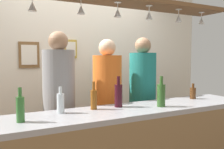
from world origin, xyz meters
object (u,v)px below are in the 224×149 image
bottle_beer_brown_stubby (193,93)px  picture_frame_caricature (29,55)px  person_right_teal_shirt (143,91)px  person_left_grey_shirt (59,97)px  person_middle_orange_shirt (107,96)px  bottle_wine_dark_red (118,95)px  bottle_champagne_green (161,95)px  bottle_beer_green_import (20,108)px  bottle_beer_amber_tall (94,99)px  picture_frame_crest (71,49)px  bottle_soda_clear (61,103)px

bottle_beer_brown_stubby → picture_frame_caricature: size_ratio=0.53×
person_right_teal_shirt → person_left_grey_shirt: bearing=-180.0°
person_middle_orange_shirt → picture_frame_caricature: bearing=133.7°
bottle_wine_dark_red → picture_frame_caricature: (-0.62, 1.29, 0.40)m
person_middle_orange_shirt → bottle_champagne_green: size_ratio=5.66×
person_middle_orange_shirt → person_right_teal_shirt: bearing=-0.0°
bottle_wine_dark_red → picture_frame_caricature: 1.48m
person_middle_orange_shirt → bottle_beer_green_import: size_ratio=6.53×
bottle_beer_green_import → bottle_champagne_green: bearing=-1.6°
person_left_grey_shirt → bottle_wine_dark_red: (0.44, -0.50, 0.06)m
person_middle_orange_shirt → bottle_champagne_green: bearing=-70.2°
person_middle_orange_shirt → bottle_beer_amber_tall: bearing=-128.3°
person_left_grey_shirt → picture_frame_crest: person_left_grey_shirt is taller
picture_frame_crest → person_right_teal_shirt: bearing=-48.7°
bottle_champagne_green → picture_frame_crest: 1.60m
bottle_wine_dark_red → bottle_beer_brown_stubby: (0.99, -0.00, -0.05)m
person_left_grey_shirt → bottle_beer_green_import: size_ratio=6.77×
bottle_wine_dark_red → bottle_beer_brown_stubby: size_ratio=1.67×
person_middle_orange_shirt → person_right_teal_shirt: (0.51, -0.00, 0.02)m
bottle_wine_dark_red → bottle_beer_green_import: bottle_wine_dark_red is taller
bottle_beer_brown_stubby → picture_frame_crest: bearing=129.0°
person_right_teal_shirt → bottle_soda_clear: size_ratio=7.55×
picture_frame_caricature → picture_frame_crest: bearing=0.0°
bottle_beer_amber_tall → person_middle_orange_shirt: bearing=51.7°
bottle_champagne_green → person_left_grey_shirt: bearing=140.3°
bottle_champagne_green → bottle_soda_clear: bottle_champagne_green is taller
person_left_grey_shirt → person_middle_orange_shirt: person_left_grey_shirt is taller
person_middle_orange_shirt → bottle_beer_amber_tall: size_ratio=6.53×
bottle_beer_brown_stubby → picture_frame_crest: picture_frame_crest is taller
bottle_beer_amber_tall → bottle_beer_green_import: size_ratio=1.00×
bottle_beer_brown_stubby → picture_frame_crest: 1.74m
person_left_grey_shirt → person_middle_orange_shirt: size_ratio=1.04×
person_left_grey_shirt → bottle_beer_amber_tall: person_left_grey_shirt is taller
person_left_grey_shirt → bottle_wine_dark_red: size_ratio=5.87×
picture_frame_crest → picture_frame_caricature: bearing=180.0°
picture_frame_caricature → bottle_beer_amber_tall: bearing=-74.2°
picture_frame_crest → picture_frame_caricature: picture_frame_crest is taller
bottle_beer_green_import → person_right_teal_shirt: bearing=22.6°
person_left_grey_shirt → bottle_beer_green_import: (-0.47, -0.65, 0.04)m
bottle_beer_green_import → picture_frame_caricature: (0.30, 1.43, 0.41)m
person_right_teal_shirt → picture_frame_caricature: bearing=148.0°
bottle_soda_clear → person_middle_orange_shirt: bearing=35.3°
bottle_beer_brown_stubby → picture_frame_crest: (-1.04, 1.29, 0.53)m
person_right_teal_shirt → picture_frame_crest: bearing=131.3°
person_left_grey_shirt → picture_frame_crest: (0.39, 0.78, 0.54)m
bottle_wine_dark_red → picture_frame_caricature: size_ratio=0.88×
person_left_grey_shirt → bottle_beer_amber_tall: (0.19, -0.49, 0.04)m
picture_frame_crest → bottle_champagne_green: bearing=-73.7°
bottle_beer_amber_tall → picture_frame_caricature: 1.39m
bottle_beer_brown_stubby → person_right_teal_shirt: bearing=125.1°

